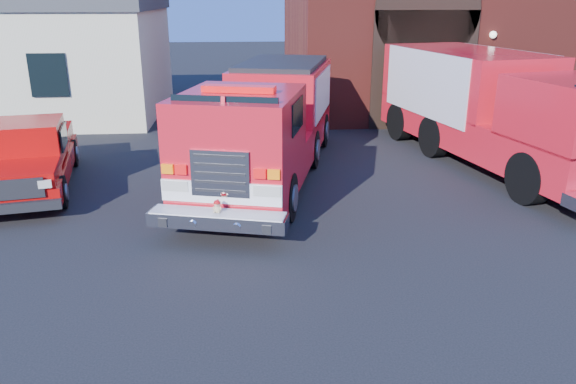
{
  "coord_description": "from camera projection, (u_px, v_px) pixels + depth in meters",
  "views": [
    {
      "loc": [
        -0.74,
        -10.11,
        4.42
      ],
      "look_at": [
        0.0,
        -1.2,
        1.3
      ],
      "focal_mm": 35.0,
      "sensor_mm": 36.0,
      "label": 1
    }
  ],
  "objects": [
    {
      "name": "ground",
      "position": [
        283.0,
        234.0,
        11.02
      ],
      "size": [
        100.0,
        100.0,
        0.0
      ],
      "primitive_type": "plane",
      "color": "black",
      "rests_on": "ground"
    },
    {
      "name": "parking_stripe_near",
      "position": [
        571.0,
        207.0,
        12.47
      ],
      "size": [
        0.12,
        3.0,
        0.01
      ],
      "primitive_type": "cube",
      "color": "yellow",
      "rests_on": "ground"
    },
    {
      "name": "parking_stripe_mid",
      "position": [
        509.0,
        168.0,
        15.29
      ],
      "size": [
        0.12,
        3.0,
        0.01
      ],
      "primitive_type": "cube",
      "color": "yellow",
      "rests_on": "ground"
    },
    {
      "name": "parking_stripe_far",
      "position": [
        467.0,
        141.0,
        18.12
      ],
      "size": [
        0.12,
        3.0,
        0.01
      ],
      "primitive_type": "cube",
      "color": "yellow",
      "rests_on": "ground"
    },
    {
      "name": "fire_station",
      "position": [
        472.0,
        1.0,
        23.48
      ],
      "size": [
        15.2,
        10.2,
        8.45
      ],
      "color": "maroon",
      "rests_on": "ground"
    },
    {
      "name": "side_building",
      "position": [
        28.0,
        57.0,
        21.82
      ],
      "size": [
        10.2,
        8.2,
        4.35
      ],
      "color": "beige",
      "rests_on": "ground"
    },
    {
      "name": "fire_engine",
      "position": [
        267.0,
        122.0,
        14.17
      ],
      "size": [
        4.62,
        9.2,
        2.73
      ],
      "color": "black",
      "rests_on": "ground"
    },
    {
      "name": "pickup_truck",
      "position": [
        28.0,
        156.0,
        13.44
      ],
      "size": [
        2.82,
        5.44,
        1.7
      ],
      "color": "black",
      "rests_on": "ground"
    },
    {
      "name": "secondary_truck",
      "position": [
        495.0,
        105.0,
        15.28
      ],
      "size": [
        4.55,
        9.49,
        2.96
      ],
      "color": "black",
      "rests_on": "ground"
    }
  ]
}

